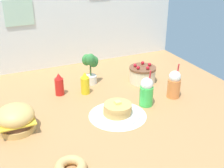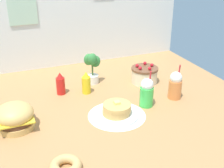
{
  "view_description": "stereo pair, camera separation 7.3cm",
  "coord_description": "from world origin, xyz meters",
  "px_view_note": "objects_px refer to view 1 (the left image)",
  "views": [
    {
      "loc": [
        -0.69,
        -1.61,
        1.07
      ],
      "look_at": [
        0.09,
        0.13,
        0.18
      ],
      "focal_mm": 47.45,
      "sensor_mm": 36.0,
      "label": 1
    },
    {
      "loc": [
        -0.63,
        -1.63,
        1.07
      ],
      "look_at": [
        0.09,
        0.13,
        0.18
      ],
      "focal_mm": 47.45,
      "sensor_mm": 36.0,
      "label": 2
    }
  ],
  "objects_px": {
    "layer_cake": "(142,74)",
    "cream_soda_cup": "(146,92)",
    "mustard_bottle": "(85,84)",
    "orange_float_cup": "(174,84)",
    "donut_pink_glaze": "(71,167)",
    "pancake_stack": "(117,110)",
    "potted_plant": "(90,67)",
    "ketchup_bottle": "(59,85)",
    "burger": "(16,119)"
  },
  "relations": [
    {
      "from": "layer_cake",
      "to": "cream_soda_cup",
      "type": "height_order",
      "value": "cream_soda_cup"
    },
    {
      "from": "mustard_bottle",
      "to": "layer_cake",
      "type": "bearing_deg",
      "value": 0.75
    },
    {
      "from": "layer_cake",
      "to": "mustard_bottle",
      "type": "xyz_separation_m",
      "value": [
        -0.52,
        -0.01,
        0.01
      ]
    },
    {
      "from": "orange_float_cup",
      "to": "donut_pink_glaze",
      "type": "relative_size",
      "value": 1.61
    },
    {
      "from": "pancake_stack",
      "to": "mustard_bottle",
      "type": "height_order",
      "value": "mustard_bottle"
    },
    {
      "from": "pancake_stack",
      "to": "potted_plant",
      "type": "xyz_separation_m",
      "value": [
        0.02,
        0.58,
        0.11
      ]
    },
    {
      "from": "mustard_bottle",
      "to": "potted_plant",
      "type": "xyz_separation_m",
      "value": [
        0.11,
        0.16,
        0.06
      ]
    },
    {
      "from": "orange_float_cup",
      "to": "donut_pink_glaze",
      "type": "distance_m",
      "value": 1.09
    },
    {
      "from": "pancake_stack",
      "to": "donut_pink_glaze",
      "type": "relative_size",
      "value": 1.83
    },
    {
      "from": "donut_pink_glaze",
      "to": "potted_plant",
      "type": "bearing_deg",
      "value": 63.95
    },
    {
      "from": "pancake_stack",
      "to": "mustard_bottle",
      "type": "bearing_deg",
      "value": 101.74
    },
    {
      "from": "orange_float_cup",
      "to": "donut_pink_glaze",
      "type": "xyz_separation_m",
      "value": [
        -0.97,
        -0.48,
        -0.08
      ]
    },
    {
      "from": "ketchup_bottle",
      "to": "cream_soda_cup",
      "type": "xyz_separation_m",
      "value": [
        0.54,
        -0.42,
        0.02
      ]
    },
    {
      "from": "cream_soda_cup",
      "to": "donut_pink_glaze",
      "type": "bearing_deg",
      "value": -147.41
    },
    {
      "from": "layer_cake",
      "to": "donut_pink_glaze",
      "type": "xyz_separation_m",
      "value": [
        -0.89,
        -0.83,
        -0.04
      ]
    },
    {
      "from": "cream_soda_cup",
      "to": "pancake_stack",
      "type": "bearing_deg",
      "value": -168.04
    },
    {
      "from": "pancake_stack",
      "to": "donut_pink_glaze",
      "type": "height_order",
      "value": "pancake_stack"
    },
    {
      "from": "potted_plant",
      "to": "cream_soda_cup",
      "type": "bearing_deg",
      "value": -65.51
    },
    {
      "from": "donut_pink_glaze",
      "to": "layer_cake",
      "type": "bearing_deg",
      "value": 42.78
    },
    {
      "from": "potted_plant",
      "to": "donut_pink_glaze",
      "type": "bearing_deg",
      "value": -116.05
    },
    {
      "from": "mustard_bottle",
      "to": "cream_soda_cup",
      "type": "xyz_separation_m",
      "value": [
        0.34,
        -0.36,
        0.02
      ]
    },
    {
      "from": "potted_plant",
      "to": "burger",
      "type": "bearing_deg",
      "value": -145.36
    },
    {
      "from": "burger",
      "to": "potted_plant",
      "type": "xyz_separation_m",
      "value": [
        0.68,
        0.47,
        0.07
      ]
    },
    {
      "from": "ketchup_bottle",
      "to": "orange_float_cup",
      "type": "height_order",
      "value": "orange_float_cup"
    },
    {
      "from": "orange_float_cup",
      "to": "donut_pink_glaze",
      "type": "bearing_deg",
      "value": -153.61
    },
    {
      "from": "pancake_stack",
      "to": "donut_pink_glaze",
      "type": "distance_m",
      "value": 0.61
    },
    {
      "from": "layer_cake",
      "to": "cream_soda_cup",
      "type": "xyz_separation_m",
      "value": [
        -0.18,
        -0.37,
        0.04
      ]
    },
    {
      "from": "pancake_stack",
      "to": "mustard_bottle",
      "type": "distance_m",
      "value": 0.43
    },
    {
      "from": "pancake_stack",
      "to": "layer_cake",
      "type": "distance_m",
      "value": 0.61
    },
    {
      "from": "mustard_bottle",
      "to": "orange_float_cup",
      "type": "distance_m",
      "value": 0.69
    },
    {
      "from": "cream_soda_cup",
      "to": "donut_pink_glaze",
      "type": "height_order",
      "value": "cream_soda_cup"
    },
    {
      "from": "cream_soda_cup",
      "to": "orange_float_cup",
      "type": "relative_size",
      "value": 1.0
    },
    {
      "from": "burger",
      "to": "ketchup_bottle",
      "type": "bearing_deg",
      "value": 44.33
    },
    {
      "from": "burger",
      "to": "donut_pink_glaze",
      "type": "xyz_separation_m",
      "value": [
        0.2,
        -0.51,
        -0.06
      ]
    },
    {
      "from": "orange_float_cup",
      "to": "potted_plant",
      "type": "xyz_separation_m",
      "value": [
        -0.5,
        0.5,
        0.04
      ]
    },
    {
      "from": "mustard_bottle",
      "to": "burger",
      "type": "bearing_deg",
      "value": -151.56
    },
    {
      "from": "mustard_bottle",
      "to": "donut_pink_glaze",
      "type": "relative_size",
      "value": 1.08
    },
    {
      "from": "mustard_bottle",
      "to": "pancake_stack",
      "type": "bearing_deg",
      "value": -78.26
    },
    {
      "from": "cream_soda_cup",
      "to": "potted_plant",
      "type": "relative_size",
      "value": 0.98
    },
    {
      "from": "ketchup_bottle",
      "to": "cream_soda_cup",
      "type": "height_order",
      "value": "cream_soda_cup"
    },
    {
      "from": "ketchup_bottle",
      "to": "orange_float_cup",
      "type": "relative_size",
      "value": 0.67
    },
    {
      "from": "cream_soda_cup",
      "to": "donut_pink_glaze",
      "type": "xyz_separation_m",
      "value": [
        -0.72,
        -0.46,
        -0.08
      ]
    },
    {
      "from": "orange_float_cup",
      "to": "donut_pink_glaze",
      "type": "height_order",
      "value": "orange_float_cup"
    },
    {
      "from": "mustard_bottle",
      "to": "orange_float_cup",
      "type": "bearing_deg",
      "value": -29.13
    },
    {
      "from": "donut_pink_glaze",
      "to": "mustard_bottle",
      "type": "bearing_deg",
      "value": 65.61
    },
    {
      "from": "burger",
      "to": "ketchup_bottle",
      "type": "height_order",
      "value": "ketchup_bottle"
    },
    {
      "from": "pancake_stack",
      "to": "layer_cake",
      "type": "height_order",
      "value": "layer_cake"
    },
    {
      "from": "ketchup_bottle",
      "to": "donut_pink_glaze",
      "type": "distance_m",
      "value": 0.9
    },
    {
      "from": "burger",
      "to": "mustard_bottle",
      "type": "relative_size",
      "value": 1.33
    },
    {
      "from": "pancake_stack",
      "to": "potted_plant",
      "type": "relative_size",
      "value": 1.11
    }
  ]
}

